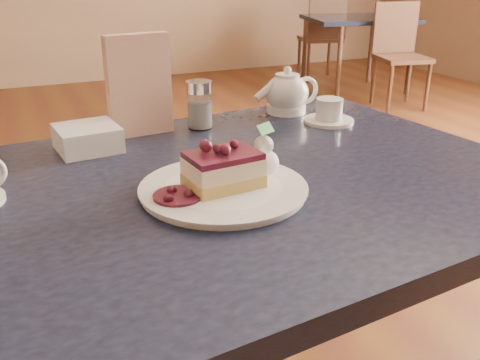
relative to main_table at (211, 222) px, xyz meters
name	(u,v)px	position (x,y,z in m)	size (l,w,h in m)	color
main_table	(211,222)	(0.00, 0.00, 0.00)	(1.30, 0.93, 0.76)	black
dessert_plate	(223,189)	(0.01, -0.05, 0.09)	(0.28, 0.28, 0.01)	white
cheesecake_slice	(223,170)	(0.01, -0.05, 0.12)	(0.13, 0.10, 0.06)	#DBB551
whipped_cream	(263,162)	(0.09, -0.03, 0.12)	(0.06, 0.06, 0.05)	white
berry_sauce	(178,196)	(-0.08, -0.06, 0.09)	(0.08, 0.08, 0.01)	#491328
tea_set	(295,98)	(0.36, 0.34, 0.12)	(0.22, 0.24, 0.11)	white
menu_card	(139,85)	(-0.04, 0.33, 0.19)	(0.14, 0.03, 0.22)	white
sugar_shaker	(200,104)	(0.10, 0.32, 0.14)	(0.06, 0.06, 0.11)	white
napkin_stack	(87,138)	(-0.17, 0.27, 0.11)	(0.12, 0.12, 0.05)	white
bg_table_far_right	(354,85)	(2.63, 3.21, -0.62)	(1.02, 1.61, 1.07)	black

